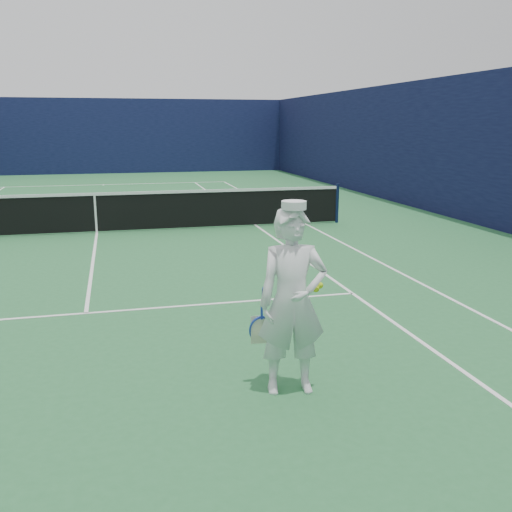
{
  "coord_description": "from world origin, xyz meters",
  "views": [
    {
      "loc": [
        0.51,
        -14.54,
        2.66
      ],
      "look_at": [
        2.15,
        -7.91,
        1.07
      ],
      "focal_mm": 40.0,
      "sensor_mm": 36.0,
      "label": 1
    }
  ],
  "objects": [
    {
      "name": "ground",
      "position": [
        0.0,
        0.0,
        0.0
      ],
      "size": [
        80.0,
        80.0,
        0.0
      ],
      "primitive_type": "plane",
      "color": "#276837",
      "rests_on": "ground"
    },
    {
      "name": "court_markings",
      "position": [
        0.0,
        0.0,
        0.0
      ],
      "size": [
        11.03,
        23.83,
        0.01
      ],
      "color": "white",
      "rests_on": "ground"
    },
    {
      "name": "windscreen_fence",
      "position": [
        0.0,
        0.0,
        2.0
      ],
      "size": [
        20.12,
        36.12,
        4.0
      ],
      "color": "#10143A",
      "rests_on": "ground"
    },
    {
      "name": "tennis_net",
      "position": [
        0.0,
        0.0,
        0.55
      ],
      "size": [
        12.88,
        0.09,
        1.07
      ],
      "color": "#141E4C",
      "rests_on": "ground"
    },
    {
      "name": "tennis_player",
      "position": [
        2.15,
        -9.41,
        0.95
      ],
      "size": [
        0.77,
        0.55,
        1.95
      ],
      "rotation": [
        0.0,
        0.0,
        -0.11
      ],
      "color": "white",
      "rests_on": "ground"
    }
  ]
}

